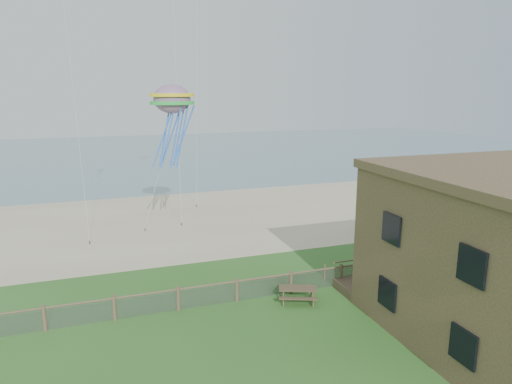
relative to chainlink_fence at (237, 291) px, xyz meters
The scene contains 7 objects.
ground 6.03m from the chainlink_fence, 90.00° to the right, with size 160.00×160.00×0.00m, color #26561D.
sand_beach 16.01m from the chainlink_fence, 90.00° to the left, with size 72.00×20.00×0.02m, color tan.
ocean 60.00m from the chainlink_fence, 90.00° to the left, with size 160.00×68.00×0.02m, color slate.
chainlink_fence is the anchor object (origin of this frame).
motel_deck 13.04m from the chainlink_fence, ahead, with size 15.00×2.00×0.50m, color brown.
picnic_table 3.11m from the chainlink_fence, 18.76° to the right, with size 1.92×1.45×0.81m, color brown, non-canonical shape.
octopus_kite 13.45m from the chainlink_fence, 96.52° to the left, with size 3.00×2.12×6.17m, color orange, non-canonical shape.
Camera 1 is at (-6.14, -14.77, 10.55)m, focal length 32.00 mm.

